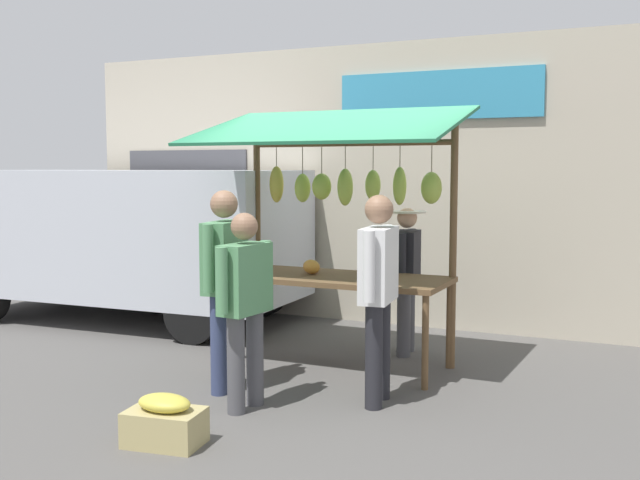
{
  "coord_description": "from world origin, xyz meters",
  "views": [
    {
      "loc": [
        -2.89,
        6.52,
        1.91
      ],
      "look_at": [
        0.0,
        0.3,
        1.25
      ],
      "focal_mm": 42.19,
      "sensor_mm": 36.0,
      "label": 1
    }
  ],
  "objects_px": {
    "shopper_with_ponytail": "(245,298)",
    "parked_van": "(115,230)",
    "vendor_with_sunhat": "(407,270)",
    "produce_crate_near": "(165,422)",
    "market_stall": "(337,205)",
    "shopper_in_grey_tee": "(225,274)",
    "shopper_with_shopping_bag": "(378,283)"
  },
  "relations": [
    {
      "from": "shopper_with_shopping_bag",
      "to": "parked_van",
      "type": "bearing_deg",
      "value": 59.11
    },
    {
      "from": "vendor_with_sunhat",
      "to": "shopper_in_grey_tee",
      "type": "distance_m",
      "value": 2.12
    },
    {
      "from": "vendor_with_sunhat",
      "to": "shopper_with_ponytail",
      "type": "height_order",
      "value": "shopper_with_ponytail"
    },
    {
      "from": "parked_van",
      "to": "produce_crate_near",
      "type": "relative_size",
      "value": 7.94
    },
    {
      "from": "parked_van",
      "to": "shopper_with_ponytail",
      "type": "bearing_deg",
      "value": 141.17
    },
    {
      "from": "shopper_with_ponytail",
      "to": "produce_crate_near",
      "type": "distance_m",
      "value": 1.17
    },
    {
      "from": "market_stall",
      "to": "parked_van",
      "type": "relative_size",
      "value": 0.56
    },
    {
      "from": "shopper_with_shopping_bag",
      "to": "parked_van",
      "type": "distance_m",
      "value": 4.65
    },
    {
      "from": "shopper_with_ponytail",
      "to": "parked_van",
      "type": "height_order",
      "value": "parked_van"
    },
    {
      "from": "shopper_in_grey_tee",
      "to": "parked_van",
      "type": "bearing_deg",
      "value": 47.06
    },
    {
      "from": "vendor_with_sunhat",
      "to": "shopper_with_shopping_bag",
      "type": "bearing_deg",
      "value": 2.79
    },
    {
      "from": "market_stall",
      "to": "produce_crate_near",
      "type": "bearing_deg",
      "value": 84.82
    },
    {
      "from": "shopper_with_shopping_bag",
      "to": "shopper_in_grey_tee",
      "type": "distance_m",
      "value": 1.34
    },
    {
      "from": "shopper_in_grey_tee",
      "to": "shopper_with_ponytail",
      "type": "bearing_deg",
      "value": -139.63
    },
    {
      "from": "vendor_with_sunhat",
      "to": "parked_van",
      "type": "height_order",
      "value": "parked_van"
    },
    {
      "from": "market_stall",
      "to": "shopper_with_ponytail",
      "type": "xyz_separation_m",
      "value": [
        0.11,
        1.55,
        -0.66
      ]
    },
    {
      "from": "vendor_with_sunhat",
      "to": "parked_van",
      "type": "distance_m",
      "value": 3.95
    },
    {
      "from": "vendor_with_sunhat",
      "to": "shopper_in_grey_tee",
      "type": "bearing_deg",
      "value": -36.3
    },
    {
      "from": "parked_van",
      "to": "vendor_with_sunhat",
      "type": "bearing_deg",
      "value": 174.31
    },
    {
      "from": "shopper_with_shopping_bag",
      "to": "produce_crate_near",
      "type": "xyz_separation_m",
      "value": [
        1.01,
        1.49,
        -0.83
      ]
    },
    {
      "from": "shopper_in_grey_tee",
      "to": "parked_van",
      "type": "xyz_separation_m",
      "value": [
        2.93,
        -2.07,
        0.11
      ]
    },
    {
      "from": "vendor_with_sunhat",
      "to": "shopper_with_shopping_bag",
      "type": "height_order",
      "value": "shopper_with_shopping_bag"
    },
    {
      "from": "market_stall",
      "to": "shopper_with_ponytail",
      "type": "distance_m",
      "value": 1.69
    },
    {
      "from": "shopper_with_ponytail",
      "to": "produce_crate_near",
      "type": "height_order",
      "value": "shopper_with_ponytail"
    },
    {
      "from": "market_stall",
      "to": "shopper_with_ponytail",
      "type": "relative_size",
      "value": 1.6
    },
    {
      "from": "vendor_with_sunhat",
      "to": "shopper_in_grey_tee",
      "type": "relative_size",
      "value": 0.87
    },
    {
      "from": "shopper_with_ponytail",
      "to": "shopper_in_grey_tee",
      "type": "distance_m",
      "value": 0.58
    },
    {
      "from": "vendor_with_sunhat",
      "to": "shopper_with_shopping_bag",
      "type": "relative_size",
      "value": 0.89
    },
    {
      "from": "shopper_with_ponytail",
      "to": "produce_crate_near",
      "type": "relative_size",
      "value": 2.77
    },
    {
      "from": "vendor_with_sunhat",
      "to": "produce_crate_near",
      "type": "xyz_separation_m",
      "value": [
        0.69,
        3.15,
        -0.71
      ]
    },
    {
      "from": "vendor_with_sunhat",
      "to": "shopper_with_shopping_bag",
      "type": "distance_m",
      "value": 1.7
    },
    {
      "from": "shopper_with_shopping_bag",
      "to": "vendor_with_sunhat",
      "type": "bearing_deg",
      "value": 3.64
    }
  ]
}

